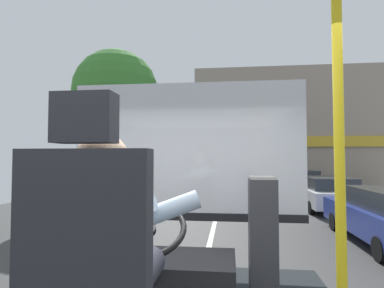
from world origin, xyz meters
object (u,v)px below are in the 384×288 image
object	(u,v)px
bus_driver	(108,246)
fare_box	(263,239)
handrail_pole	(340,160)
parked_car_white	(327,192)
steering_console	(160,282)
parked_car_black	(299,182)

from	to	relation	value
bus_driver	fare_box	world-z (taller)	bus_driver
bus_driver	handrail_pole	world-z (taller)	handrail_pole
handrail_pole	parked_car_white	bearing A→B (deg)	74.38
fare_box	parked_car_white	size ratio (longest dim) A/B	0.23
handrail_pole	parked_car_white	distance (m)	11.76
parked_car_white	bus_driver	bearing A→B (deg)	-109.94
steering_console	fare_box	xyz separation A→B (m)	(0.77, 0.25, 0.27)
bus_driver	parked_car_white	xyz separation A→B (m)	(4.13, 11.39, -0.92)
fare_box	parked_car_black	distance (m)	15.23
handrail_pole	parked_car_black	size ratio (longest dim) A/B	0.56
parked_car_black	steering_console	bearing A→B (deg)	-105.23
steering_console	parked_car_black	size ratio (longest dim) A/B	0.27
steering_console	fare_box	bearing A→B (deg)	17.85
steering_console	parked_car_white	bearing A→B (deg)	68.24
bus_driver	handrail_pole	size ratio (longest dim) A/B	0.34
bus_driver	parked_car_white	world-z (taller)	bus_driver
handrail_pole	steering_console	bearing A→B (deg)	137.14
bus_driver	fare_box	distance (m)	1.52
steering_console	fare_box	distance (m)	0.85
parked_car_black	parked_car_white	bearing A→B (deg)	-89.74
fare_box	handrail_pole	bearing A→B (deg)	-79.51
steering_console	handrail_pole	world-z (taller)	handrail_pole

